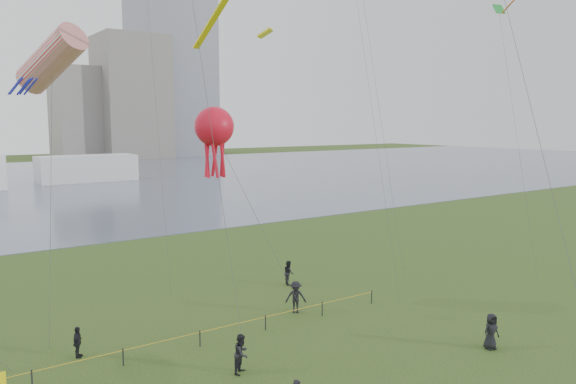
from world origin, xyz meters
TOP-DOWN VIEW (x-y plane):
  - lake at (0.00, 100.00)m, footprint 400.00×120.00m
  - building_mid at (46.00, 162.00)m, footprint 20.00×20.00m
  - building_low at (32.00, 168.00)m, footprint 16.00×18.00m
  - pavilion_right at (14.00, 98.00)m, footprint 18.00×7.00m
  - fence at (-9.88, 12.51)m, footprint 24.07×0.07m
  - spectator_a at (-3.53, 8.65)m, footprint 1.13×1.08m
  - spectator_b at (3.26, 13.86)m, footprint 1.45×1.28m
  - spectator_c at (-9.27, 14.71)m, footprint 0.83×0.96m
  - spectator_d at (8.23, 3.78)m, footprint 0.99×0.73m
  - spectator_g at (6.32, 18.97)m, footprint 0.92×1.02m
  - kite_windsock at (-8.43, 20.92)m, footprint 4.25×6.84m
  - kite_octopus at (-0.97, 15.92)m, footprint 5.74×3.48m

SIDE VIEW (x-z plane):
  - lake at x=0.00m, z-range -0.02..0.06m
  - fence at x=-9.88m, z-range 0.03..1.08m
  - spectator_c at x=-9.27m, z-range 0.00..1.55m
  - spectator_g at x=6.32m, z-range 0.00..1.72m
  - spectator_a at x=-3.53m, z-range 0.00..1.83m
  - spectator_d at x=8.23m, z-range 0.00..1.85m
  - spectator_b at x=3.26m, z-range 0.00..1.94m
  - pavilion_right at x=14.00m, z-range 0.00..5.00m
  - kite_octopus at x=-0.97m, z-range 4.97..17.30m
  - building_low at x=32.00m, z-range 0.00..28.00m
  - kite_windsock at x=-8.43m, z-range 6.50..23.33m
  - building_mid at x=46.00m, z-range 0.00..38.00m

